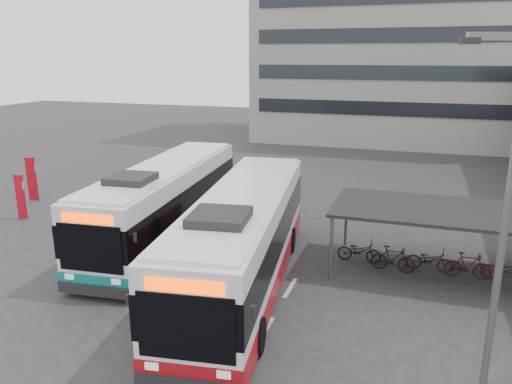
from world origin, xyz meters
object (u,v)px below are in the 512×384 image
(bus_teal, at_px, (166,203))
(pedestrian, at_px, (142,207))
(bus_main, at_px, (243,240))
(lamp_post, at_px, (502,211))

(bus_teal, distance_m, pedestrian, 2.58)
(bus_main, distance_m, bus_teal, 5.97)
(bus_teal, bearing_deg, pedestrian, 141.73)
(bus_teal, distance_m, lamp_post, 14.77)
(bus_main, height_order, bus_teal, bus_main)
(pedestrian, distance_m, lamp_post, 17.33)
(bus_main, height_order, lamp_post, lamp_post)
(lamp_post, bearing_deg, bus_teal, 126.19)
(bus_teal, height_order, lamp_post, lamp_post)
(bus_main, bearing_deg, bus_teal, 137.31)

